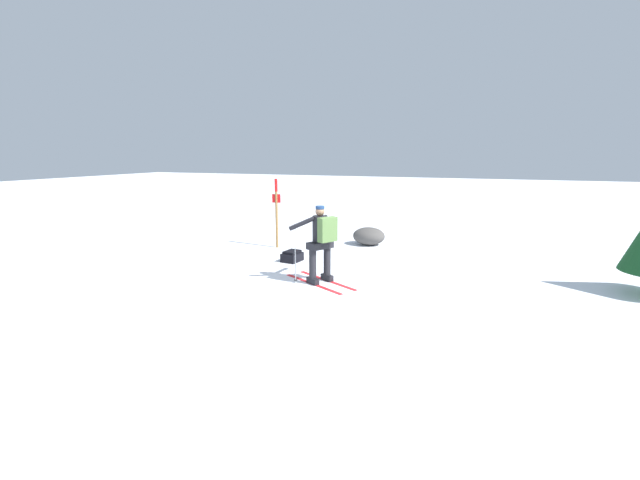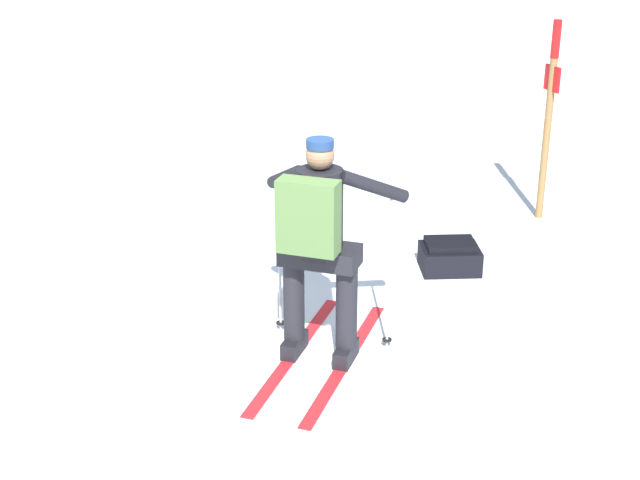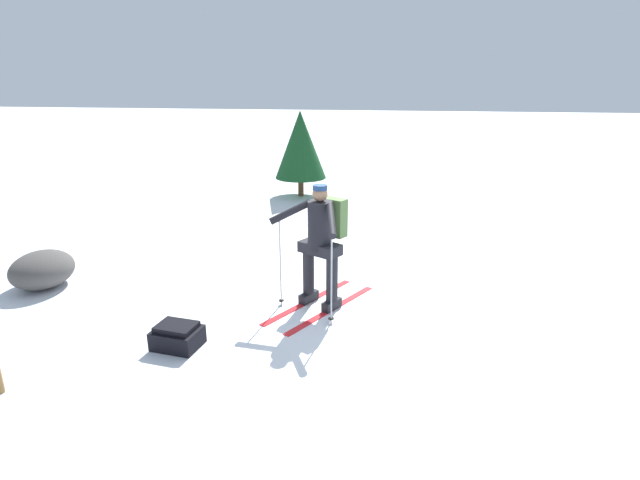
# 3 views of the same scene
# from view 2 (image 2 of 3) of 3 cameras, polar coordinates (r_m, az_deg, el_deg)

# --- Properties ---
(ground_plane) EXTENTS (80.00, 80.00, 0.00)m
(ground_plane) POSITION_cam_2_polar(r_m,az_deg,el_deg) (5.95, -2.43, -10.11)
(ground_plane) COLOR white
(skier) EXTENTS (1.78, 1.29, 1.61)m
(skier) POSITION_cam_2_polar(r_m,az_deg,el_deg) (5.98, -0.10, 0.03)
(skier) COLOR red
(skier) RESTS_ON ground_plane
(dropped_backpack) EXTENTS (0.45, 0.55, 0.27)m
(dropped_backpack) POSITION_cam_2_polar(r_m,az_deg,el_deg) (7.81, 8.30, -1.05)
(dropped_backpack) COLOR black
(dropped_backpack) RESTS_ON ground_plane
(trail_marker) EXTENTS (0.24, 0.08, 1.96)m
(trail_marker) POSITION_cam_2_polar(r_m,az_deg,el_deg) (8.91, 14.49, 8.42)
(trail_marker) COLOR olive
(trail_marker) RESTS_ON ground_plane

